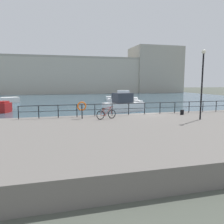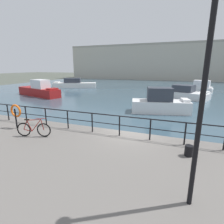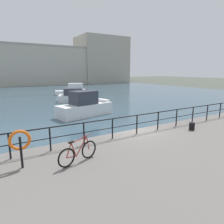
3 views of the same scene
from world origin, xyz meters
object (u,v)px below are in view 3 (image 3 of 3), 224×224
(harbor_building, at_px, (44,65))
(mooring_bollard, at_px, (192,126))
(moored_small_launch, at_px, (73,90))
(moored_cabin_cruiser, at_px, (77,96))
(life_ring_stand, at_px, (20,141))
(moored_blue_motorboat, at_px, (85,106))
(parked_bicycle, at_px, (78,153))

(harbor_building, distance_m, mooring_bollard, 62.86)
(moored_small_launch, distance_m, moored_cabin_cruiser, 8.19)
(moored_small_launch, distance_m, life_ring_stand, 30.88)
(moored_cabin_cruiser, xyz_separation_m, mooring_bollard, (-0.60, -20.66, 0.49))
(moored_blue_motorboat, bearing_deg, mooring_bollard, -91.75)
(harbor_building, distance_m, moored_cabin_cruiser, 42.41)
(moored_cabin_cruiser, height_order, mooring_bollard, moored_cabin_cruiser)
(moored_small_launch, bearing_deg, life_ring_stand, -97.98)
(moored_small_launch, xyz_separation_m, moored_blue_motorboat, (-4.91, -17.64, 0.12))
(moored_small_launch, xyz_separation_m, parked_bicycle, (-10.01, -29.16, 0.59))
(harbor_building, relative_size, life_ring_stand, 55.05)
(moored_cabin_cruiser, bearing_deg, moored_small_launch, 95.04)
(moored_cabin_cruiser, relative_size, life_ring_stand, 4.44)
(moored_cabin_cruiser, xyz_separation_m, parked_bicycle, (-7.88, -21.25, 0.66))
(moored_cabin_cruiser, bearing_deg, parked_bicycle, -90.20)
(mooring_bollard, bearing_deg, parked_bicycle, -175.42)
(harbor_building, height_order, moored_small_launch, harbor_building)
(moored_blue_motorboat, xyz_separation_m, life_ring_stand, (-6.98, -10.84, 1.06))
(moored_small_launch, height_order, parked_bicycle, moored_small_launch)
(parked_bicycle, relative_size, life_ring_stand, 1.23)
(harbor_building, xyz_separation_m, moored_small_launch, (-2.32, -33.86, -5.73))
(parked_bicycle, bearing_deg, life_ring_stand, 143.57)
(moored_blue_motorboat, distance_m, parked_bicycle, 12.60)
(moored_cabin_cruiser, bearing_deg, moored_blue_motorboat, -85.81)
(moored_cabin_cruiser, height_order, parked_bicycle, parked_bicycle)
(moored_small_launch, height_order, moored_cabin_cruiser, moored_small_launch)
(moored_blue_motorboat, distance_m, mooring_bollard, 11.15)
(harbor_building, xyz_separation_m, parked_bicycle, (-12.33, -63.02, -5.13))
(life_ring_stand, bearing_deg, harbor_building, 77.16)
(moored_cabin_cruiser, distance_m, life_ring_stand, 22.80)
(moored_small_launch, bearing_deg, mooring_bollard, -80.78)
(moored_blue_motorboat, relative_size, moored_cabin_cruiser, 0.96)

